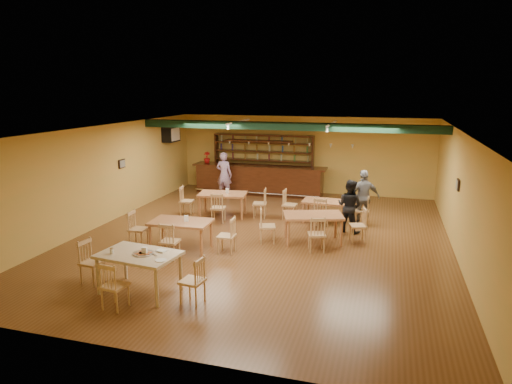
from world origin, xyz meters
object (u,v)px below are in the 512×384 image
(patron_bar, at_px, (224,175))
(patron_right_a, at_px, (349,206))
(dining_table_b, at_px, (325,211))
(near_table, at_px, (140,273))
(dining_table_a, at_px, (223,204))
(dining_table_c, at_px, (181,235))
(bar_counter, at_px, (259,180))
(dining_table_d, at_px, (313,228))

(patron_bar, height_order, patron_right_a, patron_bar)
(dining_table_b, height_order, near_table, near_table)
(patron_right_a, bearing_deg, dining_table_b, -22.16)
(dining_table_b, bearing_deg, patron_bar, 153.34)
(dining_table_a, height_order, dining_table_b, dining_table_a)
(dining_table_b, relative_size, near_table, 0.87)
(dining_table_c, xyz_separation_m, near_table, (0.29, -2.55, 0.04))
(bar_counter, bearing_deg, dining_table_b, -46.01)
(dining_table_d, xyz_separation_m, near_table, (-2.87, -4.07, 0.03))
(near_table, height_order, patron_right_a, patron_right_a)
(dining_table_a, xyz_separation_m, dining_table_d, (3.23, -1.77, 0.01))
(patron_right_a, bearing_deg, dining_table_c, 57.04)
(bar_counter, height_order, patron_bar, patron_bar)
(patron_right_a, bearing_deg, dining_table_a, 14.96)
(patron_bar, bearing_deg, near_table, 103.12)
(dining_table_a, height_order, patron_right_a, patron_right_a)
(dining_table_d, bearing_deg, dining_table_a, 134.12)
(dining_table_c, relative_size, patron_right_a, 0.99)
(bar_counter, relative_size, patron_right_a, 3.41)
(dining_table_a, xyz_separation_m, dining_table_b, (3.28, 0.24, -0.04))
(dining_table_d, relative_size, patron_bar, 0.90)
(bar_counter, xyz_separation_m, patron_bar, (-1.14, -0.83, 0.30))
(near_table, bearing_deg, dining_table_a, 100.35)
(bar_counter, distance_m, dining_table_c, 6.66)
(near_table, xyz_separation_m, patron_bar, (-1.25, 8.38, 0.44))
(dining_table_a, height_order, dining_table_c, dining_table_c)
(bar_counter, xyz_separation_m, dining_table_c, (-0.18, -6.65, -0.18))
(bar_counter, bearing_deg, patron_right_a, -45.80)
(bar_counter, bearing_deg, dining_table_d, -59.95)
(bar_counter, distance_m, patron_right_a, 5.48)
(dining_table_a, height_order, dining_table_d, dining_table_d)
(bar_counter, distance_m, near_table, 9.20)
(dining_table_a, relative_size, dining_table_c, 0.99)
(patron_bar, bearing_deg, bar_counter, -139.57)
(patron_right_a, bearing_deg, patron_bar, -9.17)
(patron_bar, bearing_deg, dining_table_d, 138.33)
(near_table, distance_m, patron_right_a, 6.46)
(dining_table_a, bearing_deg, dining_table_d, -37.26)
(dining_table_a, distance_m, dining_table_d, 3.68)
(dining_table_a, xyz_separation_m, dining_table_c, (0.08, -3.29, 0.00))
(dining_table_b, height_order, patron_bar, patron_bar)
(bar_counter, bearing_deg, dining_table_a, -94.45)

